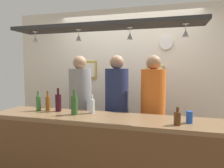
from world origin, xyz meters
TOP-DOWN VIEW (x-y plane):
  - back_wall at (0.00, 1.10)m, footprint 4.40×0.06m
  - bar_counter at (0.00, -0.50)m, footprint 2.70×0.55m
  - overhead_glass_rack at (0.00, -0.30)m, footprint 2.20×0.36m
  - hanging_wineglass_far_left at (-0.87, -0.32)m, footprint 0.07×0.07m
  - hanging_wineglass_left at (-0.29, -0.31)m, footprint 0.07×0.07m
  - hanging_wineglass_center_left at (0.31, -0.27)m, footprint 0.07×0.07m
  - hanging_wineglass_center at (0.89, -0.31)m, footprint 0.07×0.07m
  - person_left_grey_shirt at (-0.56, 0.30)m, footprint 0.34×0.34m
  - person_middle_navy_shirt at (0.02, 0.30)m, footprint 0.34×0.34m
  - person_right_orange_shirt at (0.53, 0.30)m, footprint 0.34×0.34m
  - bottle_soda_clear at (-0.17, -0.22)m, footprint 0.06×0.06m
  - bottle_beer_brown_stubby at (0.83, -0.47)m, footprint 0.07×0.07m
  - bottle_wine_dark_red at (-0.63, -0.23)m, footprint 0.08×0.08m
  - bottle_beer_green_import at (-0.89, -0.28)m, footprint 0.06×0.06m
  - bottle_beer_amber_tall at (-0.78, -0.24)m, footprint 0.06×0.06m
  - bottle_champagne_green at (-0.34, -0.35)m, footprint 0.08×0.08m
  - drink_can at (0.95, -0.36)m, footprint 0.07×0.07m
  - picture_frame_caricature at (-0.70, 1.06)m, footprint 0.26×0.02m
  - picture_frame_lower_pair at (0.52, 1.06)m, footprint 0.30×0.02m
  - wall_clock at (0.68, 1.05)m, footprint 0.22×0.03m

SIDE VIEW (x-z plane):
  - bar_counter at x=0.00m, z-range 0.18..1.16m
  - person_right_orange_shirt at x=0.53m, z-range 0.18..1.90m
  - person_left_grey_shirt at x=-0.56m, z-range 0.18..1.90m
  - person_middle_navy_shirt at x=0.02m, z-range 0.18..1.91m
  - drink_can at x=0.95m, z-range 0.99..1.11m
  - bottle_beer_brown_stubby at x=0.83m, z-range 0.97..1.15m
  - bottle_soda_clear at x=-0.17m, z-range 0.96..1.19m
  - bottle_beer_amber_tall at x=-0.78m, z-range 0.96..1.22m
  - bottle_beer_green_import at x=-0.89m, z-range 0.96..1.22m
  - bottle_wine_dark_red at x=-0.63m, z-range 0.95..1.25m
  - bottle_champagne_green at x=-0.34m, z-range 0.95..1.25m
  - back_wall at x=0.00m, z-range 0.00..2.60m
  - picture_frame_lower_pair at x=0.52m, z-range 1.39..1.57m
  - picture_frame_caricature at x=-0.70m, z-range 1.33..1.67m
  - hanging_wineglass_far_left at x=-0.87m, z-range 1.84..1.97m
  - hanging_wineglass_left at x=-0.29m, z-range 1.84..1.97m
  - hanging_wineglass_center_left at x=0.31m, z-range 1.84..1.97m
  - hanging_wineglass_center at x=0.89m, z-range 1.84..1.97m
  - wall_clock at x=0.68m, z-range 1.85..2.07m
  - overhead_glass_rack at x=0.00m, z-range 2.00..2.04m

